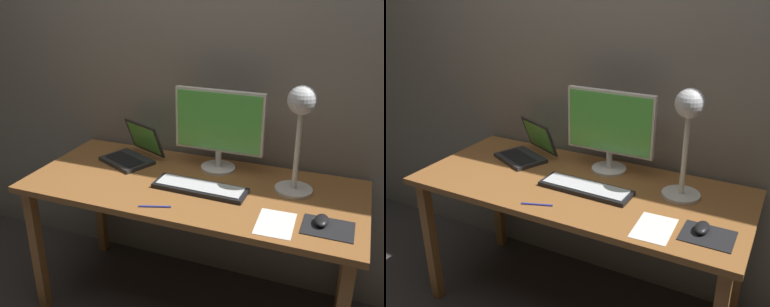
# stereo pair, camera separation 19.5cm
# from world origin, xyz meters

# --- Properties ---
(ground_plane) EXTENTS (4.80, 4.80, 0.00)m
(ground_plane) POSITION_xyz_m (0.00, 0.00, 0.00)
(ground_plane) COLOR #383333
(ground_plane) RESTS_ON ground
(back_wall) EXTENTS (4.80, 0.06, 2.60)m
(back_wall) POSITION_xyz_m (0.00, 0.40, 1.30)
(back_wall) COLOR gray
(back_wall) RESTS_ON ground
(desk) EXTENTS (1.60, 0.70, 0.74)m
(desk) POSITION_xyz_m (0.00, 0.00, 0.66)
(desk) COLOR #935B2D
(desk) RESTS_ON ground
(monitor) EXTENTS (0.46, 0.18, 0.42)m
(monitor) POSITION_xyz_m (0.06, 0.21, 0.97)
(monitor) COLOR silver
(monitor) RESTS_ON desk
(keyboard_main) EXTENTS (0.44, 0.15, 0.03)m
(keyboard_main) POSITION_xyz_m (0.05, -0.04, 0.75)
(keyboard_main) COLOR black
(keyboard_main) RESTS_ON desk
(laptop) EXTENTS (0.34, 0.34, 0.20)m
(laptop) POSITION_xyz_m (-0.40, 0.17, 0.80)
(laptop) COLOR #28282B
(laptop) RESTS_ON desk
(desk_lamp) EXTENTS (0.17, 0.17, 0.50)m
(desk_lamp) POSITION_xyz_m (0.46, 0.11, 1.09)
(desk_lamp) COLOR beige
(desk_lamp) RESTS_ON desk
(mousepad) EXTENTS (0.20, 0.16, 0.00)m
(mousepad) POSITION_xyz_m (0.64, -0.17, 0.74)
(mousepad) COLOR black
(mousepad) RESTS_ON desk
(mouse) EXTENTS (0.06, 0.10, 0.03)m
(mouse) POSITION_xyz_m (0.61, -0.15, 0.76)
(mouse) COLOR black
(mouse) RESTS_ON mousepad
(paper_sheet_near_mouse) EXTENTS (0.16, 0.22, 0.00)m
(paper_sheet_near_mouse) POSITION_xyz_m (0.44, -0.21, 0.74)
(paper_sheet_near_mouse) COLOR white
(paper_sheet_near_mouse) RESTS_ON desk
(pen) EXTENTS (0.13, 0.05, 0.01)m
(pen) POSITION_xyz_m (-0.07, -0.27, 0.74)
(pen) COLOR #2633A5
(pen) RESTS_ON desk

